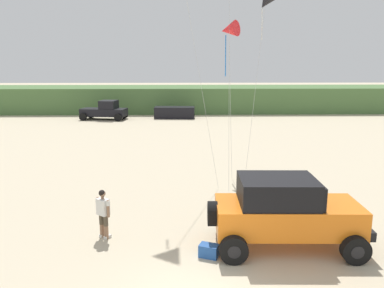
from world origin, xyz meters
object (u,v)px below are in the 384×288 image
object	(u,v)px
kite_pink_ribbon	(229,30)
kite_orange_streamer	(266,3)
jeep	(285,211)
distant_pickup	(105,110)
cooler_box	(209,251)
person_watching	(103,211)
distant_sedan	(175,112)

from	to	relation	value
kite_pink_ribbon	kite_orange_streamer	size ratio (longest dim) A/B	0.85
jeep	distant_pickup	xyz separation A→B (m)	(-11.21, 28.56, -0.26)
kite_pink_ribbon	kite_orange_streamer	distance (m)	2.36
jeep	cooler_box	size ratio (longest dim) A/B	8.72
person_watching	kite_orange_streamer	size ratio (longest dim) A/B	0.18
person_watching	kite_orange_streamer	bearing A→B (deg)	52.02
jeep	distant_sedan	size ratio (longest dim) A/B	1.16
distant_pickup	person_watching	bearing A→B (deg)	-78.94
distant_sedan	cooler_box	bearing A→B (deg)	-83.58
jeep	kite_orange_streamer	distance (m)	12.29
distant_sedan	kite_pink_ribbon	world-z (taller)	kite_pink_ribbon
jeep	kite_pink_ribbon	xyz separation A→B (m)	(-0.76, 9.37, 6.17)
kite_orange_streamer	cooler_box	bearing A→B (deg)	-109.09
person_watching	distant_pickup	xyz separation A→B (m)	(-5.43, 27.78, 0.00)
kite_pink_ribbon	person_watching	bearing A→B (deg)	-120.28
distant_sedan	person_watching	bearing A→B (deg)	-90.18
kite_pink_ribbon	distant_pickup	bearing A→B (deg)	118.57
person_watching	kite_pink_ribbon	bearing A→B (deg)	59.72
distant_pickup	distant_sedan	size ratio (longest dim) A/B	1.15
jeep	distant_sedan	bearing A→B (deg)	97.83
distant_pickup	distant_sedan	bearing A→B (deg)	6.97
jeep	distant_sedan	xyz separation A→B (m)	(-4.05, 29.43, -0.60)
distant_pickup	kite_orange_streamer	xyz separation A→B (m)	(12.34, -18.93, 7.82)
kite_pink_ribbon	kite_orange_streamer	xyz separation A→B (m)	(1.90, 0.26, 1.39)
person_watching	distant_pickup	size ratio (longest dim) A/B	0.34
person_watching	distant_sedan	bearing A→B (deg)	86.54
distant_pickup	kite_pink_ribbon	bearing A→B (deg)	-61.43
jeep	person_watching	bearing A→B (deg)	172.36
jeep	kite_orange_streamer	world-z (taller)	kite_orange_streamer
distant_sedan	kite_pink_ribbon	distance (m)	21.43
distant_pickup	kite_pink_ribbon	size ratio (longest dim) A/B	0.62
person_watching	cooler_box	bearing A→B (deg)	-21.72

